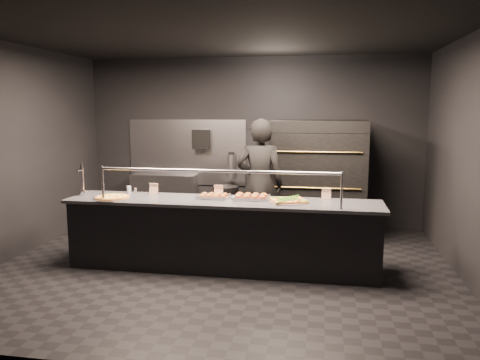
{
  "coord_description": "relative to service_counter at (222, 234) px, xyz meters",
  "views": [
    {
      "loc": [
        1.27,
        -5.82,
        2.09
      ],
      "look_at": [
        0.2,
        0.2,
        1.16
      ],
      "focal_mm": 35.0,
      "sensor_mm": 36.0,
      "label": 1
    }
  ],
  "objects": [
    {
      "name": "fire_extinguisher",
      "position": [
        -0.35,
        2.4,
        0.6
      ],
      "size": [
        0.14,
        0.14,
        0.51
      ],
      "color": "#B2B2B7",
      "rests_on": "room"
    },
    {
      "name": "condiment_jar",
      "position": [
        -1.37,
        0.28,
        0.5
      ],
      "size": [
        0.15,
        0.06,
        0.1
      ],
      "color": "silver",
      "rests_on": "service_counter"
    },
    {
      "name": "pizza_oven",
      "position": [
        1.2,
        1.9,
        0.5
      ],
      "size": [
        1.5,
        1.23,
        1.91
      ],
      "color": "black",
      "rests_on": "ground"
    },
    {
      "name": "worker",
      "position": [
        0.35,
        1.04,
        0.51
      ],
      "size": [
        0.74,
        0.51,
        1.95
      ],
      "primitive_type": "imported",
      "rotation": [
        0.0,
        0.0,
        3.2
      ],
      "color": "black",
      "rests_on": "ground"
    },
    {
      "name": "service_counter",
      "position": [
        0.0,
        0.0,
        0.0
      ],
      "size": [
        4.1,
        0.78,
        1.37
      ],
      "color": "black",
      "rests_on": "ground"
    },
    {
      "name": "round_pizza",
      "position": [
        -1.45,
        -0.15,
        0.47
      ],
      "size": [
        0.51,
        0.51,
        0.03
      ],
      "color": "silver",
      "rests_on": "service_counter"
    },
    {
      "name": "square_pizza",
      "position": [
        0.86,
        0.02,
        0.47
      ],
      "size": [
        0.53,
        0.53,
        0.05
      ],
      "color": "silver",
      "rests_on": "service_counter"
    },
    {
      "name": "prep_shelf",
      "position": [
        -1.6,
        2.32,
        -0.01
      ],
      "size": [
        1.2,
        0.35,
        0.9
      ],
      "primitive_type": "cube",
      "color": "#99999E",
      "rests_on": "ground"
    },
    {
      "name": "tent_cards",
      "position": [
        0.06,
        0.28,
        0.53
      ],
      "size": [
        2.48,
        0.04,
        0.15
      ],
      "color": "white",
      "rests_on": "service_counter"
    },
    {
      "name": "towel_dispenser",
      "position": [
        -0.9,
        2.39,
        1.09
      ],
      "size": [
        0.3,
        0.2,
        0.35
      ],
      "primitive_type": "cube",
      "color": "black",
      "rests_on": "room"
    },
    {
      "name": "slider_tray_a",
      "position": [
        -0.14,
        0.12,
        0.48
      ],
      "size": [
        0.44,
        0.35,
        0.06
      ],
      "color": "silver",
      "rests_on": "service_counter"
    },
    {
      "name": "room",
      "position": [
        -0.02,
        0.05,
        1.03
      ],
      "size": [
        6.04,
        6.0,
        3.0
      ],
      "color": "black",
      "rests_on": "ground"
    },
    {
      "name": "slider_tray_b",
      "position": [
        0.36,
        0.14,
        0.48
      ],
      "size": [
        0.53,
        0.43,
        0.07
      ],
      "color": "silver",
      "rests_on": "service_counter"
    },
    {
      "name": "trash_bin",
      "position": [
        -0.39,
        2.09,
        -0.09
      ],
      "size": [
        0.45,
        0.45,
        0.75
      ],
      "primitive_type": "cylinder",
      "color": "black",
      "rests_on": "ground"
    },
    {
      "name": "beer_tap",
      "position": [
        -1.95,
        0.01,
        0.6
      ],
      "size": [
        0.13,
        0.18,
        0.5
      ],
      "color": "silver",
      "rests_on": "service_counter"
    }
  ]
}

